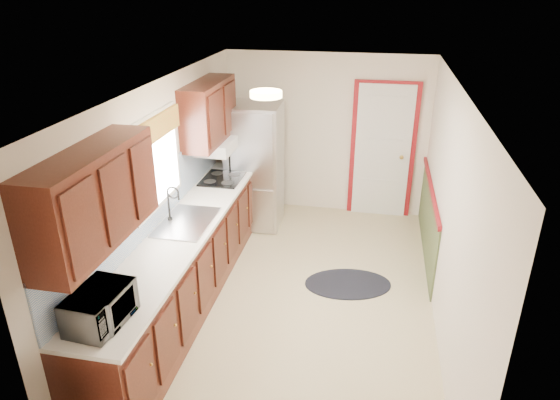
% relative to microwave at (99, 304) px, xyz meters
% --- Properties ---
extents(room_shell, '(3.20, 5.20, 2.52)m').
position_rel_microwave_xyz_m(room_shell, '(1.20, 1.95, 0.08)').
color(room_shell, beige).
rests_on(room_shell, ground).
extents(kitchen_run, '(0.63, 4.00, 2.20)m').
position_rel_microwave_xyz_m(kitchen_run, '(-0.04, 1.66, -0.31)').
color(kitchen_run, '#3C150D').
rests_on(kitchen_run, ground).
extents(back_wall_trim, '(1.12, 2.30, 2.08)m').
position_rel_microwave_xyz_m(back_wall_trim, '(2.19, 4.16, -0.23)').
color(back_wall_trim, maroon).
rests_on(back_wall_trim, ground).
extents(ceiling_fixture, '(0.30, 0.30, 0.06)m').
position_rel_microwave_xyz_m(ceiling_fixture, '(0.90, 1.75, 1.24)').
color(ceiling_fixture, '#FFD88C').
rests_on(ceiling_fixture, room_shell).
extents(microwave, '(0.32, 0.54, 0.35)m').
position_rel_microwave_xyz_m(microwave, '(0.00, 0.00, 0.00)').
color(microwave, white).
rests_on(microwave, kitchen_run).
extents(refrigerator, '(0.77, 0.76, 1.79)m').
position_rel_microwave_xyz_m(refrigerator, '(0.27, 3.73, -0.22)').
color(refrigerator, '#B7B7BC').
rests_on(refrigerator, ground).
extents(rug, '(1.14, 0.85, 0.01)m').
position_rel_microwave_xyz_m(rug, '(1.75, 2.33, -1.11)').
color(rug, black).
rests_on(rug, ground).
extents(cooktop, '(0.50, 0.60, 0.02)m').
position_rel_microwave_xyz_m(cooktop, '(0.01, 3.03, -0.17)').
color(cooktop, black).
rests_on(cooktop, kitchen_run).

